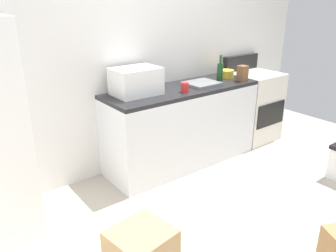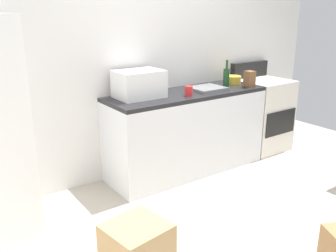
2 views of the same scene
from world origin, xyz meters
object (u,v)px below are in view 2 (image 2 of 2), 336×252
at_px(mixing_bowl, 233,80).
at_px(knife_block, 250,79).
at_px(wine_bottle, 226,77).
at_px(coffee_mug, 189,91).
at_px(microwave, 139,84).
at_px(stove_oven, 261,114).

bearing_deg(mixing_bowl, knife_block, -88.66).
height_order(wine_bottle, coffee_mug, wine_bottle).
bearing_deg(microwave, mixing_bowl, -0.28).
bearing_deg(knife_block, mixing_bowl, 91.34).
relative_size(stove_oven, microwave, 2.39).
bearing_deg(wine_bottle, mixing_bowl, 22.93).
relative_size(wine_bottle, knife_block, 1.67).
bearing_deg(stove_oven, coffee_mug, -173.18).
height_order(stove_oven, coffee_mug, stove_oven).
distance_m(wine_bottle, mixing_bowl, 0.22).
relative_size(microwave, knife_block, 2.56).
bearing_deg(microwave, knife_block, -11.30).
height_order(stove_oven, microwave, microwave).
distance_m(coffee_mug, mixing_bowl, 0.87).
relative_size(microwave, wine_bottle, 1.53).
bearing_deg(wine_bottle, coffee_mug, -167.84).
bearing_deg(knife_block, wine_bottle, 138.67).
xyz_separation_m(stove_oven, microwave, (-1.77, 0.07, 0.57)).
distance_m(wine_bottle, knife_block, 0.26).
bearing_deg(wine_bottle, knife_block, -41.33).
bearing_deg(coffee_mug, wine_bottle, 12.16).
height_order(stove_oven, mixing_bowl, stove_oven).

